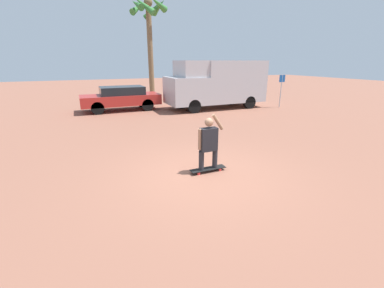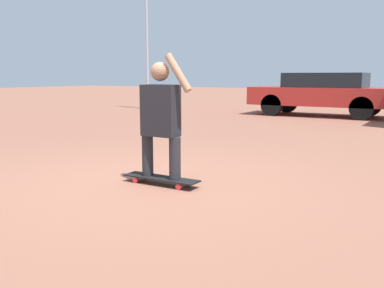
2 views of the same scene
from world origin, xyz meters
The scene contains 7 objects.
ground_plane centered at (0.00, 0.00, 0.00)m, with size 80.00×80.00×0.00m, color #935B47.
skateboard centered at (0.15, 0.10, 0.08)m, with size 1.00×0.24×0.09m.
person_skateboarder centered at (0.15, 0.10, 0.87)m, with size 0.74×0.23×1.50m.
camper_van centered at (5.18, 8.83, 1.58)m, with size 6.18×2.29×2.90m.
parked_car_red centered at (-0.53, 10.37, 0.78)m, with size 4.59×1.81×1.43m.
palm_tree_near_van centered at (3.14, 16.97, 6.19)m, with size 3.11×3.18×7.81m.
street_sign centered at (9.03, 7.38, 1.33)m, with size 0.44×0.06×2.04m.
Camera 1 is at (-2.81, -5.62, 2.87)m, focal length 24.00 mm.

